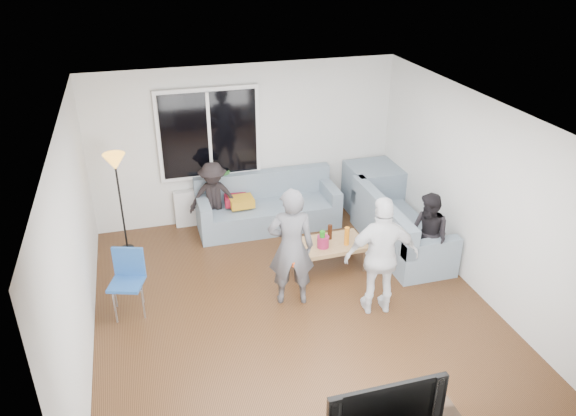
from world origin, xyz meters
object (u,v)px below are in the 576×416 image
object	(u,v)px
spectator_right	(428,236)
player_right	(382,257)
television	(381,404)
player_left	(291,247)
sofa_back_section	(268,203)
sofa_right_section	(402,223)
floor_lamp	(121,204)
side_chair	(127,284)
coffee_table	(326,255)
spectator_back	(214,198)

from	to	relation	value
spectator_right	player_right	bearing A→B (deg)	-75.08
television	player_left	bearing A→B (deg)	90.92
television	sofa_back_section	bearing A→B (deg)	87.88
player_left	spectator_right	world-z (taller)	player_left
sofa_right_section	spectator_right	distance (m)	0.81
floor_lamp	spectator_right	world-z (taller)	floor_lamp
player_right	spectator_right	xyz separation A→B (m)	(0.98, 0.58, -0.18)
sofa_right_section	player_right	size ratio (longest dim) A/B	1.25
sofa_right_section	television	world-z (taller)	television
floor_lamp	sofa_right_section	bearing A→B (deg)	-15.17
side_chair	floor_lamp	size ratio (longest dim) A/B	0.55
coffee_table	television	bearing A→B (deg)	-101.58
sofa_right_section	spectator_back	world-z (taller)	spectator_back
floor_lamp	spectator_back	distance (m)	1.43
sofa_right_section	player_right	distance (m)	1.72
sofa_back_section	spectator_right	bearing A→B (deg)	-48.69
player_left	spectator_right	bearing A→B (deg)	-165.07
coffee_table	spectator_back	distance (m)	2.08
spectator_right	television	xyz separation A→B (m)	(-1.96, -2.74, 0.13)
spectator_back	spectator_right	bearing A→B (deg)	-30.60
sofa_right_section	coffee_table	world-z (taller)	sofa_right_section
player_right	television	size ratio (longest dim) A/B	1.48
coffee_table	sofa_right_section	bearing A→B (deg)	9.86
sofa_right_section	spectator_back	distance (m)	2.96
coffee_table	spectator_back	bearing A→B (deg)	132.45
floor_lamp	player_left	distance (m)	2.85
spectator_right	side_chair	bearing A→B (deg)	-108.92
floor_lamp	television	xyz separation A→B (m)	(2.11, -4.62, -0.03)
sofa_right_section	television	distance (m)	4.04
floor_lamp	player_left	bearing A→B (deg)	-43.62
sofa_back_section	floor_lamp	world-z (taller)	floor_lamp
coffee_table	player_right	size ratio (longest dim) A/B	0.69
side_chair	sofa_back_section	bearing A→B (deg)	57.00
side_chair	player_right	bearing A→B (deg)	4.05
sofa_back_section	player_right	distance (m)	2.76
spectator_right	spectator_back	xyz separation A→B (m)	(-2.66, 2.06, -0.02)
side_chair	floor_lamp	bearing A→B (deg)	108.81
player_right	spectator_back	size ratio (longest dim) A/B	1.32
side_chair	spectator_back	bearing A→B (deg)	71.20
television	sofa_right_section	bearing A→B (deg)	60.85
sofa_right_section	coffee_table	size ratio (longest dim) A/B	1.82
sofa_back_section	television	xyz separation A→B (m)	(-0.18, -4.77, 0.33)
coffee_table	television	xyz separation A→B (m)	(-0.68, -3.30, 0.55)
player_right	floor_lamp	bearing A→B (deg)	-29.07
sofa_back_section	floor_lamp	xyz separation A→B (m)	(-2.28, -0.15, 0.36)
sofa_right_section	coffee_table	xyz separation A→B (m)	(-1.29, -0.22, -0.22)
floor_lamp	spectator_right	xyz separation A→B (m)	(4.07, -1.89, -0.16)
player_right	sofa_right_section	bearing A→B (deg)	-116.27
coffee_table	television	distance (m)	3.41
sofa_right_section	floor_lamp	xyz separation A→B (m)	(-4.07, 1.10, 0.36)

